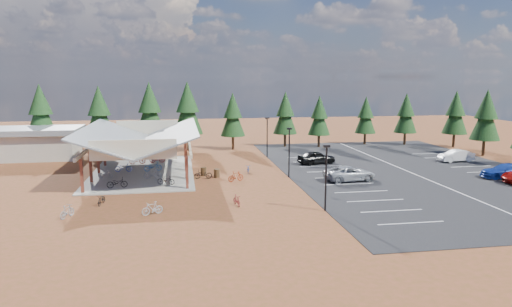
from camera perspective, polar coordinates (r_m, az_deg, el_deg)
name	(u,v)px	position (r m, az deg, el deg)	size (l,w,h in m)	color
ground	(243,184)	(44.28, -1.58, -3.79)	(140.00, 140.00, 0.00)	#593A17
asphalt_lot	(406,171)	(52.76, 18.28, -2.07)	(27.00, 44.00, 0.04)	black
concrete_pad	(143,172)	(50.89, -13.92, -2.25)	(10.60, 18.60, 0.10)	gray
bike_pavilion	(142,137)	(50.27, -14.09, 1.96)	(11.65, 19.40, 4.97)	#562118
outbuilding	(36,143)	(63.87, -25.85, 1.23)	(11.00, 7.00, 3.90)	#ADA593
lamp_post_0	(326,173)	(35.19, 8.75, -2.44)	(0.50, 0.25, 5.14)	black
lamp_post_1	(289,149)	(46.55, 4.17, 0.58)	(0.50, 0.25, 5.14)	black
lamp_post_2	(267,134)	(58.17, 1.40, 2.41)	(0.50, 0.25, 5.14)	black
trash_bin_0	(217,173)	(46.97, -4.92, -2.48)	(0.60, 0.60, 0.90)	#402C17
trash_bin_1	(204,172)	(47.96, -6.58, -2.26)	(0.60, 0.60, 0.90)	#402C17
pine_0	(41,111)	(68.10, -25.33, 4.85)	(4.01, 4.01, 9.34)	#382314
pine_1	(99,112)	(65.19, -19.01, 4.94)	(3.90, 3.90, 9.09)	#382314
pine_2	(150,109)	(65.23, -13.15, 5.47)	(4.11, 4.11, 9.56)	#382314
pine_3	(188,108)	(64.11, -8.55, 5.59)	(4.14, 4.14, 9.64)	#382314
pine_4	(233,115)	(64.53, -2.93, 4.84)	(3.45, 3.45, 8.05)	#382314
pine_5	(285,113)	(67.03, 3.67, 5.05)	(3.49, 3.49, 8.13)	#382314
pine_6	(319,116)	(67.27, 7.92, 4.70)	(3.25, 3.25, 7.57)	#382314
pine_7	(366,115)	(71.22, 13.55, 4.66)	(3.14, 3.14, 7.31)	#382314
pine_8	(406,113)	(72.40, 18.24, 4.79)	(3.37, 3.37, 7.84)	#382314
pine_12	(486,115)	(66.30, 26.83, 4.28)	(3.73, 3.73, 8.68)	#382314
pine_13	(456,113)	(72.55, 23.67, 4.69)	(3.56, 3.56, 8.29)	#382314
bike_0	(117,183)	(44.00, -16.97, -3.51)	(0.65, 1.86, 0.98)	black
bike_1	(105,174)	(48.39, -18.31, -2.45)	(0.43, 1.52, 0.91)	gray
bike_2	(123,167)	(51.20, -16.26, -1.69)	(0.63, 1.80, 0.94)	#26399D
bike_3	(137,159)	(55.18, -14.61, -0.73)	(0.53, 1.86, 1.12)	maroon
bike_4	(166,180)	(44.18, -11.19, -3.28)	(0.59, 1.69, 0.89)	black
bike_5	(153,174)	(46.95, -12.80, -2.48)	(0.49, 1.74, 1.04)	gray
bike_6	(153,166)	(50.79, -12.77, -1.59)	(0.67, 1.91, 1.00)	#1E59A0
bike_7	(157,158)	(55.49, -12.25, -0.59)	(0.51, 1.81, 1.09)	maroon
bike_8	(102,200)	(39.07, -18.74, -5.48)	(0.57, 1.63, 0.86)	black
bike_9	(67,211)	(36.38, -22.55, -6.71)	(0.46, 1.63, 0.98)	gray
bike_11	(237,200)	(36.81, -2.43, -5.86)	(0.42, 1.47, 0.88)	maroon
bike_13	(152,208)	(35.27, -12.84, -6.69)	(0.47, 1.66, 1.00)	#9EA2A7
bike_14	(248,169)	(49.12, -0.96, -1.91)	(0.60, 1.71, 0.90)	navy
bike_15	(236,176)	(45.16, -2.54, -2.86)	(0.48, 1.71, 1.03)	maroon
bike_16	(203,174)	(46.58, -6.63, -2.59)	(0.62, 1.77, 0.93)	black
car_2	(350,173)	(46.24, 11.65, -2.44)	(2.39, 5.19, 1.44)	#A6A8AE
car_4	(316,157)	(54.42, 7.57, -0.48)	(1.81, 4.49, 1.53)	black
car_7	(506,171)	(52.87, 28.81, -1.93)	(2.05, 5.05, 1.46)	#173598
car_9	(456,156)	(60.47, 23.70, -0.25)	(1.52, 4.35, 1.43)	silver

